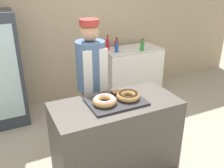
# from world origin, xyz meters

# --- Properties ---
(ground_plane) EXTENTS (14.00, 14.00, 0.00)m
(ground_plane) POSITION_xyz_m (0.00, 0.00, 0.00)
(ground_plane) COLOR #A89E89
(wall_back) EXTENTS (8.00, 0.06, 2.70)m
(wall_back) POSITION_xyz_m (0.00, 2.13, 1.35)
(wall_back) COLOR tan
(wall_back) RESTS_ON ground_plane
(display_counter) EXTENTS (1.39, 0.66, 0.89)m
(display_counter) POSITION_xyz_m (0.00, 0.00, 0.44)
(display_counter) COLOR #4C4742
(display_counter) RESTS_ON ground_plane
(serving_tray) EXTENTS (0.61, 0.42, 0.02)m
(serving_tray) POSITION_xyz_m (0.00, 0.00, 0.90)
(serving_tray) COLOR #2D2D33
(serving_tray) RESTS_ON display_counter
(donut_light_glaze) EXTENTS (0.25, 0.25, 0.08)m
(donut_light_glaze) POSITION_xyz_m (-0.14, -0.01, 0.95)
(donut_light_glaze) COLOR tan
(donut_light_glaze) RESTS_ON serving_tray
(donut_chocolate_glaze) EXTENTS (0.25, 0.25, 0.08)m
(donut_chocolate_glaze) POSITION_xyz_m (0.14, -0.01, 0.95)
(donut_chocolate_glaze) COLOR tan
(donut_chocolate_glaze) RESTS_ON serving_tray
(brownie_back_left) EXTENTS (0.09, 0.09, 0.03)m
(brownie_back_left) POSITION_xyz_m (-0.08, 0.15, 0.93)
(brownie_back_left) COLOR #382111
(brownie_back_left) RESTS_ON serving_tray
(brownie_back_right) EXTENTS (0.09, 0.09, 0.03)m
(brownie_back_right) POSITION_xyz_m (0.08, 0.15, 0.93)
(brownie_back_right) COLOR #382111
(brownie_back_right) RESTS_ON serving_tray
(baker_person) EXTENTS (0.36, 0.36, 1.68)m
(baker_person) POSITION_xyz_m (-0.04, 0.62, 0.89)
(baker_person) COLOR #4C4C51
(baker_person) RESTS_ON ground_plane
(chest_freezer) EXTENTS (1.08, 0.58, 0.91)m
(chest_freezer) POSITION_xyz_m (1.20, 1.74, 0.46)
(chest_freezer) COLOR white
(chest_freezer) RESTS_ON ground_plane
(bottle_red) EXTENTS (0.06, 0.06, 0.27)m
(bottle_red) POSITION_xyz_m (0.76, 1.85, 1.02)
(bottle_red) COLOR red
(bottle_red) RESTS_ON chest_freezer
(bottle_green) EXTENTS (0.07, 0.07, 0.21)m
(bottle_green) POSITION_xyz_m (1.28, 1.53, 1.00)
(bottle_green) COLOR #2D8C38
(bottle_green) RESTS_ON chest_freezer
(bottle_red_b) EXTENTS (0.08, 0.08, 0.20)m
(bottle_red_b) POSITION_xyz_m (0.96, 1.89, 0.99)
(bottle_red_b) COLOR red
(bottle_red_b) RESTS_ON chest_freezer
(bottle_blue) EXTENTS (0.06, 0.06, 0.21)m
(bottle_blue) POSITION_xyz_m (0.83, 1.65, 1.00)
(bottle_blue) COLOR #1E4CB2
(bottle_blue) RESTS_ON chest_freezer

